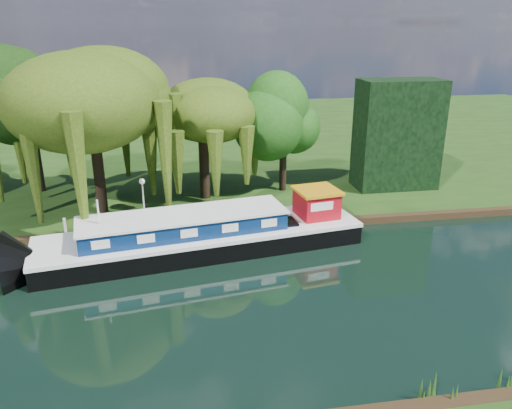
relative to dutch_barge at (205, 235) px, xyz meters
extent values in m
plane|color=black|center=(-4.09, -5.77, -0.95)|extent=(120.00, 120.00, 0.00)
cube|color=#18360E|center=(-4.09, 28.23, -0.73)|extent=(120.00, 52.00, 0.45)
cube|color=black|center=(-0.15, -0.03, -0.50)|extent=(18.52, 6.87, 1.21)
cube|color=silver|center=(-0.15, -0.03, 0.20)|extent=(18.63, 6.97, 0.22)
cube|color=#0A224B|center=(-1.15, -0.19, 0.80)|extent=(11.55, 4.66, 0.96)
cube|color=silver|center=(-1.15, -0.19, 1.34)|extent=(11.78, 4.89, 0.12)
cube|color=maroon|center=(6.80, 1.10, 1.08)|extent=(2.54, 2.54, 1.51)
cube|color=#CA850E|center=(6.80, 1.10, 1.92)|extent=(2.83, 2.83, 0.16)
cylinder|color=silver|center=(-5.52, -0.90, 1.53)|extent=(0.10, 0.10, 2.41)
cube|color=#080D77|center=(1.67, -0.18, -0.67)|extent=(10.46, 2.95, 0.77)
cube|color=#080D77|center=(1.67, -0.18, 0.04)|extent=(7.33, 2.15, 0.65)
cube|color=black|center=(1.67, -0.18, 0.41)|extent=(7.43, 2.25, 0.09)
cube|color=silver|center=(-0.94, -1.17, 0.07)|extent=(0.52, 0.10, 0.28)
cube|color=silver|center=(0.86, -0.95, 0.07)|extent=(0.52, 0.10, 0.28)
cube|color=silver|center=(2.65, -0.73, 0.07)|extent=(0.52, 0.10, 0.28)
cube|color=silver|center=(4.45, -0.51, 0.07)|extent=(0.52, 0.10, 0.28)
imported|color=silver|center=(8.54, 0.98, -0.95)|extent=(2.71, 2.41, 1.32)
cylinder|color=black|center=(-6.37, 6.13, 2.49)|extent=(0.77, 0.77, 5.98)
ellipsoid|color=#2D450E|center=(-6.37, 6.13, 6.80)|extent=(8.34, 8.34, 5.39)
cylinder|color=black|center=(0.54, 7.92, 1.72)|extent=(0.63, 0.63, 4.45)
ellipsoid|color=#2D450E|center=(0.54, 7.92, 4.94)|extent=(6.08, 6.08, 3.93)
cylinder|color=black|center=(-11.48, 11.45, 3.16)|extent=(0.74, 0.74, 7.32)
ellipsoid|color=black|center=(-11.48, 11.45, 6.15)|extent=(5.86, 5.86, 5.86)
cylinder|color=black|center=(6.38, 8.73, 2.34)|extent=(0.54, 0.54, 5.69)
ellipsoid|color=#184511|center=(6.38, 8.73, 4.67)|extent=(4.55, 4.55, 4.55)
cube|color=black|center=(14.91, 8.23, 3.50)|extent=(6.00, 3.00, 8.00)
cylinder|color=silver|center=(-3.59, 4.73, 0.60)|extent=(0.10, 0.10, 2.20)
sphere|color=white|center=(-3.59, 4.73, 1.88)|extent=(0.36, 0.36, 0.36)
cylinder|color=silver|center=(-8.09, 2.63, 0.00)|extent=(0.16, 0.16, 1.00)
cylinder|color=silver|center=(-1.09, 2.63, 0.00)|extent=(0.16, 0.16, 1.00)
cylinder|color=silver|center=(4.91, 2.63, 0.00)|extent=(0.16, 0.16, 1.00)
cone|color=#1D4A13|center=(6.91, -13.47, -0.40)|extent=(1.20, 1.20, 1.10)
camera|label=1|loc=(-1.33, -26.05, 11.31)|focal=35.00mm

